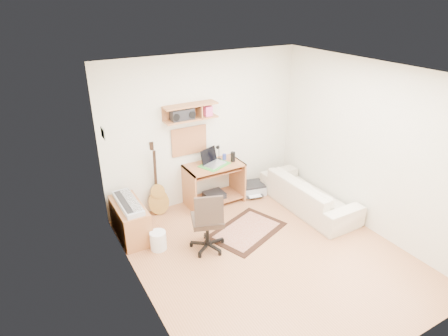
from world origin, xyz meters
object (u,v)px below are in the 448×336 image
task_chair (207,220)px  desk (214,184)px  cabinet (130,221)px  sofa (309,189)px  printer (251,189)px

task_chair → desk: bearing=76.5°
cabinet → sofa: sofa is taller
desk → printer: bearing=-2.7°
desk → printer: (0.76, -0.04, -0.29)m
sofa → cabinet: bearing=76.7°
task_chair → sofa: size_ratio=0.52×
cabinet → printer: (2.37, 0.23, -0.19)m
printer → desk: bearing=-170.2°
desk → sofa: desk is taller
desk → sofa: (1.35, -0.97, -0.00)m
desk → cabinet: desk is taller
printer → task_chair: bearing=-131.0°
sofa → printer: bearing=32.1°
cabinet → printer: 2.39m
printer → cabinet: bearing=-161.9°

